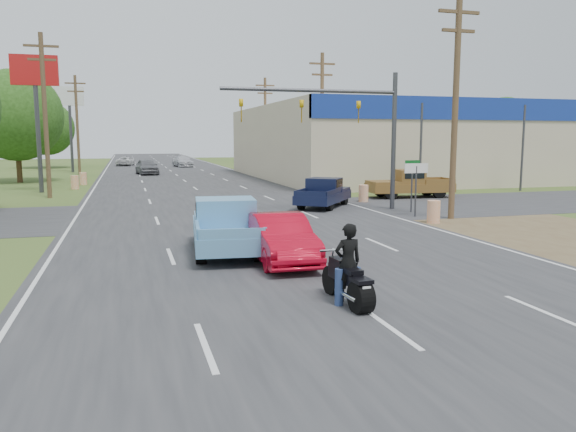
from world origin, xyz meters
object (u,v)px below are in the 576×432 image
object	(u,v)px
rider	(348,267)
navy_pickup	(324,192)
distant_car_silver	(183,161)
brown_pickup	(408,183)
blue_pickup	(226,225)
distant_car_grey	(147,167)
distant_car_white	(125,161)
red_convertible	(280,239)
motorcycle	(349,284)

from	to	relation	value
rider	navy_pickup	world-z (taller)	rider
navy_pickup	distant_car_silver	xyz separation A→B (m)	(-3.12, 45.95, -0.08)
brown_pickup	distant_car_silver	world-z (taller)	brown_pickup
rider	blue_pickup	xyz separation A→B (m)	(-1.58, 6.67, 0.01)
distant_car_grey	distant_car_silver	distance (m)	15.87
brown_pickup	distant_car_white	world-z (taller)	brown_pickup
distant_car_white	navy_pickup	bearing A→B (deg)	110.94
navy_pickup	blue_pickup	bearing A→B (deg)	-87.56
distant_car_grey	distant_car_silver	xyz separation A→B (m)	(5.08, 15.03, -0.09)
blue_pickup	distant_car_grey	xyz separation A→B (m)	(-1.03, 41.38, -0.08)
rider	blue_pickup	size ratio (longest dim) A/B	0.32
brown_pickup	distant_car_white	bearing A→B (deg)	23.79
blue_pickup	distant_car_silver	world-z (taller)	blue_pickup
red_convertible	rider	distance (m)	4.61
blue_pickup	distant_car_white	distance (m)	61.50
distant_car_grey	distant_car_white	world-z (taller)	distant_car_grey
motorcycle	navy_pickup	xyz separation A→B (m)	(5.58, 17.19, 0.29)
distant_car_silver	distant_car_white	size ratio (longest dim) A/B	1.14
blue_pickup	distant_car_grey	world-z (taller)	blue_pickup
red_convertible	distant_car_silver	distance (m)	58.55
rider	brown_pickup	world-z (taller)	brown_pickup
blue_pickup	brown_pickup	bearing A→B (deg)	50.33
brown_pickup	distant_car_grey	xyz separation A→B (m)	(-14.88, 27.74, -0.08)
motorcycle	distant_car_white	size ratio (longest dim) A/B	0.52
distant_car_silver	navy_pickup	bearing A→B (deg)	-94.24
blue_pickup	brown_pickup	world-z (taller)	brown_pickup
rider	navy_pickup	bearing A→B (deg)	-112.75
navy_pickup	distant_car_white	bearing A→B (deg)	138.30
rider	navy_pickup	size ratio (longest dim) A/B	0.36
distant_car_grey	red_convertible	bearing A→B (deg)	-94.12
motorcycle	brown_pickup	world-z (taller)	brown_pickup
rider	distant_car_grey	xyz separation A→B (m)	(-2.62, 48.05, -0.07)
motorcycle	distant_car_grey	bearing A→B (deg)	88.43
blue_pickup	distant_car_grey	distance (m)	41.39
blue_pickup	navy_pickup	bearing A→B (deg)	61.34
distant_car_silver	brown_pickup	bearing A→B (deg)	-85.23
motorcycle	distant_car_white	distance (m)	68.31
navy_pickup	distant_car_white	size ratio (longest dim) A/B	1.14
red_convertible	distant_car_grey	bearing A→B (deg)	94.58
distant_car_silver	blue_pickup	bearing A→B (deg)	-102.23
motorcycle	distant_car_silver	distance (m)	63.19
motorcycle	blue_pickup	xyz separation A→B (m)	(-1.59, 6.73, 0.38)
navy_pickup	brown_pickup	size ratio (longest dim) A/B	0.90
distant_car_grey	distant_car_white	xyz separation A→B (m)	(-2.12, 20.03, -0.21)
navy_pickup	brown_pickup	bearing A→B (deg)	62.29
red_convertible	rider	xyz separation A→B (m)	(0.29, -4.60, 0.16)
rider	navy_pickup	distance (m)	18.02
red_convertible	distant_car_white	size ratio (longest dim) A/B	1.01
motorcycle	distant_car_white	xyz separation A→B (m)	(-4.74, 68.14, 0.09)
brown_pickup	rider	bearing A→B (deg)	153.08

